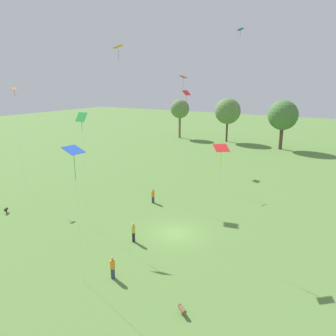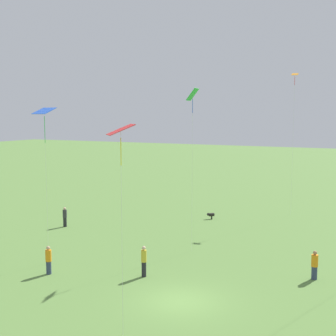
{
  "view_description": "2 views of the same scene",
  "coord_description": "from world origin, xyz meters",
  "px_view_note": "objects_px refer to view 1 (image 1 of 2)",
  "views": [
    {
      "loc": [
        14.81,
        -25.48,
        14.46
      ],
      "look_at": [
        -0.61,
        -0.46,
        6.65
      ],
      "focal_mm": 35.0,
      "sensor_mm": 36.0,
      "label": 1
    },
    {
      "loc": [
        21.41,
        9.96,
        9.78
      ],
      "look_at": [
        -3.31,
        -2.4,
        6.6
      ],
      "focal_mm": 50.0,
      "sensor_mm": 36.0,
      "label": 2
    }
  ],
  "objects_px": {
    "kite_6": "(118,52)",
    "kite_5": "(183,80)",
    "person_4": "(153,196)",
    "kite_3": "(15,98)",
    "kite_0": "(239,49)",
    "dog_1": "(6,210)",
    "kite_7": "(221,150)",
    "kite_1": "(74,154)",
    "person_2": "(133,232)",
    "person_1": "(113,268)",
    "dog_0": "(182,309)",
    "kite_4": "(186,96)",
    "kite_2": "(82,121)"
  },
  "relations": [
    {
      "from": "person_1",
      "to": "dog_1",
      "type": "bearing_deg",
      "value": 172.61
    },
    {
      "from": "kite_6",
      "to": "kite_3",
      "type": "bearing_deg",
      "value": -18.49
    },
    {
      "from": "person_1",
      "to": "kite_2",
      "type": "bearing_deg",
      "value": 147.73
    },
    {
      "from": "kite_1",
      "to": "person_2",
      "type": "bearing_deg",
      "value": 52.09
    },
    {
      "from": "dog_1",
      "to": "kite_7",
      "type": "bearing_deg",
      "value": 152.0
    },
    {
      "from": "person_4",
      "to": "kite_3",
      "type": "xyz_separation_m",
      "value": [
        -17.64,
        -5.11,
        11.51
      ]
    },
    {
      "from": "kite_0",
      "to": "kite_1",
      "type": "distance_m",
      "value": 25.9
    },
    {
      "from": "person_1",
      "to": "kite_2",
      "type": "relative_size",
      "value": 0.15
    },
    {
      "from": "kite_4",
      "to": "kite_6",
      "type": "xyz_separation_m",
      "value": [
        -7.36,
        -5.66,
        5.81
      ]
    },
    {
      "from": "person_1",
      "to": "kite_4",
      "type": "xyz_separation_m",
      "value": [
        -7.5,
        25.07,
        11.55
      ]
    },
    {
      "from": "kite_0",
      "to": "person_1",
      "type": "bearing_deg",
      "value": 61.95
    },
    {
      "from": "person_4",
      "to": "kite_7",
      "type": "distance_m",
      "value": 15.23
    },
    {
      "from": "person_2",
      "to": "kite_0",
      "type": "distance_m",
      "value": 24.68
    },
    {
      "from": "kite_6",
      "to": "kite_7",
      "type": "xyz_separation_m",
      "value": [
        19.74,
        -10.99,
        -9.31
      ]
    },
    {
      "from": "kite_5",
      "to": "dog_1",
      "type": "relative_size",
      "value": 23.02
    },
    {
      "from": "person_1",
      "to": "kite_4",
      "type": "bearing_deg",
      "value": 109.38
    },
    {
      "from": "person_1",
      "to": "kite_6",
      "type": "bearing_deg",
      "value": 130.16
    },
    {
      "from": "person_1",
      "to": "person_2",
      "type": "bearing_deg",
      "value": 114.82
    },
    {
      "from": "person_2",
      "to": "kite_7",
      "type": "height_order",
      "value": "kite_7"
    },
    {
      "from": "kite_1",
      "to": "dog_1",
      "type": "relative_size",
      "value": 15.27
    },
    {
      "from": "kite_5",
      "to": "kite_6",
      "type": "height_order",
      "value": "kite_6"
    },
    {
      "from": "kite_1",
      "to": "kite_0",
      "type": "bearing_deg",
      "value": 41.87
    },
    {
      "from": "dog_0",
      "to": "dog_1",
      "type": "relative_size",
      "value": 1.17
    },
    {
      "from": "kite_0",
      "to": "dog_1",
      "type": "bearing_deg",
      "value": 18.98
    },
    {
      "from": "person_4",
      "to": "kite_5",
      "type": "height_order",
      "value": "kite_5"
    },
    {
      "from": "person_4",
      "to": "person_1",
      "type": "bearing_deg",
      "value": -71.42
    },
    {
      "from": "kite_6",
      "to": "kite_7",
      "type": "relative_size",
      "value": 2.04
    },
    {
      "from": "person_2",
      "to": "kite_6",
      "type": "height_order",
      "value": "kite_6"
    },
    {
      "from": "kite_4",
      "to": "kite_5",
      "type": "distance_m",
      "value": 11.76
    },
    {
      "from": "person_1",
      "to": "person_4",
      "type": "height_order",
      "value": "person_1"
    },
    {
      "from": "dog_0",
      "to": "kite_2",
      "type": "bearing_deg",
      "value": 99.68
    },
    {
      "from": "kite_0",
      "to": "person_2",
      "type": "bearing_deg",
      "value": 54.19
    },
    {
      "from": "person_2",
      "to": "kite_4",
      "type": "bearing_deg",
      "value": 83.68
    },
    {
      "from": "kite_2",
      "to": "kite_4",
      "type": "relative_size",
      "value": 0.88
    },
    {
      "from": "kite_1",
      "to": "kite_7",
      "type": "xyz_separation_m",
      "value": [
        6.53,
        9.87,
        -0.8
      ]
    },
    {
      "from": "kite_5",
      "to": "dog_1",
      "type": "distance_m",
      "value": 35.04
    },
    {
      "from": "kite_1",
      "to": "kite_7",
      "type": "relative_size",
      "value": 1.09
    },
    {
      "from": "kite_4",
      "to": "kite_5",
      "type": "height_order",
      "value": "kite_5"
    },
    {
      "from": "dog_0",
      "to": "dog_1",
      "type": "xyz_separation_m",
      "value": [
        -25.09,
        4.06,
        0.03
      ]
    },
    {
      "from": "person_1",
      "to": "kite_0",
      "type": "bearing_deg",
      "value": 90.93
    },
    {
      "from": "kite_3",
      "to": "kite_7",
      "type": "height_order",
      "value": "kite_3"
    },
    {
      "from": "kite_3",
      "to": "dog_0",
      "type": "xyz_separation_m",
      "value": [
        30.38,
        -10.39,
        -12.0
      ]
    },
    {
      "from": "kite_2",
      "to": "kite_6",
      "type": "relative_size",
      "value": 0.61
    },
    {
      "from": "person_1",
      "to": "kite_6",
      "type": "relative_size",
      "value": 0.09
    },
    {
      "from": "kite_6",
      "to": "kite_5",
      "type": "bearing_deg",
      "value": -160.28
    },
    {
      "from": "kite_3",
      "to": "kite_5",
      "type": "bearing_deg",
      "value": 18.5
    },
    {
      "from": "kite_0",
      "to": "kite_6",
      "type": "xyz_separation_m",
      "value": [
        -15.58,
        -3.51,
        0.07
      ]
    },
    {
      "from": "person_1",
      "to": "kite_6",
      "type": "distance_m",
      "value": 29.99
    },
    {
      "from": "person_2",
      "to": "kite_1",
      "type": "height_order",
      "value": "kite_1"
    },
    {
      "from": "dog_1",
      "to": "kite_5",
      "type": "bearing_deg",
      "value": -139.47
    }
  ]
}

